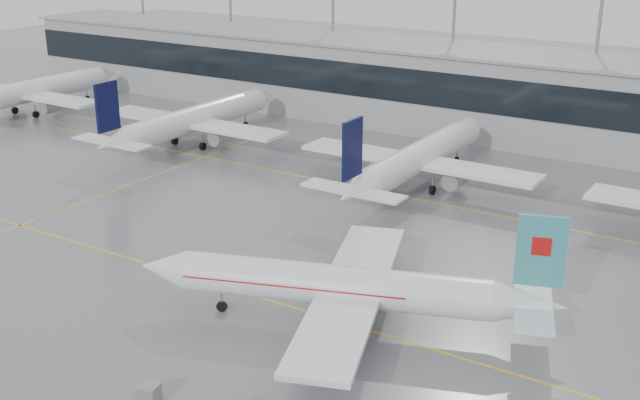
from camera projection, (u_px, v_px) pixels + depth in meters
The scene contains 13 objects.
ground at pixel (246, 293), 69.58m from camera, with size 320.00×320.00×0.00m, color slate.
taxi_line_main at pixel (246, 293), 69.58m from camera, with size 120.00×0.25×0.01m, color yellow.
taxi_line_north at pixel (403, 196), 93.42m from camera, with size 120.00×0.25×0.01m, color yellow.
taxi_line_cross at pixel (124, 187), 96.64m from camera, with size 0.25×60.00×0.01m, color yellow.
terminal at pixel (504, 96), 116.83m from camera, with size 180.00×15.00×12.00m, color #959598.
terminal_glass at pixel (485, 95), 110.32m from camera, with size 180.00×0.20×5.00m, color black.
terminal_roof at pixel (507, 54), 114.74m from camera, with size 182.00×16.00×0.40m, color gray.
light_masts at pixel (522, 40), 119.12m from camera, with size 156.40×1.00×22.60m.
air_canada_jet at pixel (349, 288), 63.10m from camera, with size 33.50×26.93×10.60m.
parked_jet_a at pixel (29, 92), 130.43m from camera, with size 29.64×36.96×11.72m.
parked_jet_b at pixel (193, 120), 112.77m from camera, with size 29.64×36.96×11.72m.
parked_jet_c at pixel (418, 158), 95.10m from camera, with size 29.64×36.96×11.72m.
gse_unit at pixel (149, 394), 53.84m from camera, with size 1.33×1.24×1.33m, color gray.
Camera 1 is at (39.08, -49.53, 31.11)m, focal length 45.00 mm.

